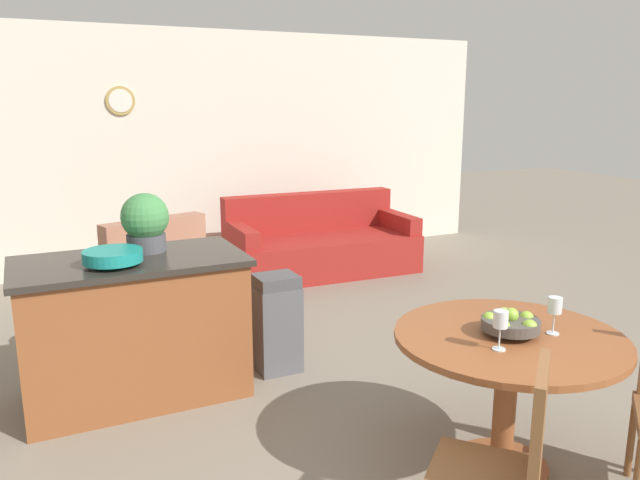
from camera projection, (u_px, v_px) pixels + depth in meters
name	position (u px, v px, depth m)	size (l,w,h in m)	color
wall_back	(182.00, 149.00, 7.19)	(8.00, 0.09, 2.70)	silver
dining_table	(507.00, 366.00, 3.18)	(1.16, 1.16, 0.76)	brown
dining_chair_near_left	(504.00, 464.00, 2.43)	(0.59, 0.59, 0.95)	brown
fruit_bowl	(510.00, 323.00, 3.13)	(0.29, 0.29, 0.14)	#4C4742
wine_glass_left	(501.00, 321.00, 2.92)	(0.07, 0.07, 0.19)	silver
wine_glass_right	(555.00, 307.00, 3.12)	(0.07, 0.07, 0.19)	silver
kitchen_island	(134.00, 327.00, 4.05)	(1.42, 0.79, 0.93)	brown
teal_bowl	(113.00, 256.00, 3.76)	(0.35, 0.35, 0.10)	teal
potted_plant	(145.00, 222.00, 4.09)	(0.31, 0.31, 0.39)	#4C4C51
trash_bin	(277.00, 323.00, 4.45)	(0.30, 0.27, 0.71)	#56565B
couch	(320.00, 246.00, 7.08)	(2.10, 1.06, 0.85)	maroon
armchair	(173.00, 291.00, 5.39)	(1.15, 1.06, 0.89)	#A87056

